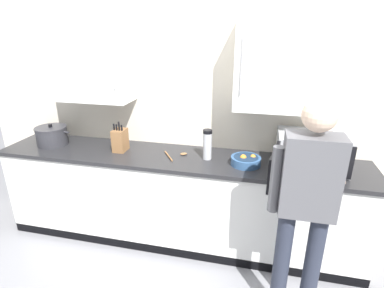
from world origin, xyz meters
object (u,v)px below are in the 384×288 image
Objects in this scene: knife_block at (120,140)px; thermos_flask at (207,144)px; stock_pot at (52,136)px; fruit_bowl at (246,160)px; person_figure at (306,200)px; wooden_spoon at (176,155)px; microwave_oven at (308,151)px.

knife_block is 1.08× the size of thermos_flask.
thermos_flask is at bearing -0.17° from knife_block.
stock_pot is 1.56× the size of fruit_bowl.
stock_pot is at bearing 163.98° from person_figure.
wooden_spoon is at bearing 0.02° from stock_pot.
fruit_bowl is at bearing -171.55° from microwave_oven.
knife_block is at bearing -179.32° from microwave_oven.
fruit_bowl reaches higher than wooden_spoon.
microwave_oven is 0.48× the size of person_figure.
wooden_spoon is at bearing -0.32° from knife_block.
wooden_spoon is at bearing 175.42° from fruit_bowl.
thermos_flask is at bearing 0.04° from stock_pot.
knife_block is at bearing 0.27° from stock_pot.
person_figure is at bearing -96.64° from microwave_oven.
person_figure reaches higher than knife_block.
knife_block is 0.84m from thermos_flask.
thermos_flask is 1.01m from person_figure.
microwave_oven reaches higher than thermos_flask.
fruit_bowl is (0.34, -0.05, -0.10)m from thermos_flask.
fruit_bowl is (1.18, -0.05, -0.07)m from knife_block.
person_figure is at bearing -22.88° from knife_block.
stock_pot is at bearing -179.73° from knife_block.
wooden_spoon is 0.63m from fruit_bowl.
microwave_oven is 1.13m from wooden_spoon.
microwave_oven is at bearing 0.56° from stock_pot.
person_figure reaches higher than fruit_bowl.
stock_pot is at bearing 178.50° from fruit_bowl.
thermos_flask reaches higher than wooden_spoon.
microwave_oven is 3.44× the size of wooden_spoon.
knife_block is (-1.67, -0.02, -0.04)m from microwave_oven.
knife_block is at bearing 157.12° from person_figure.
microwave_oven is 1.67m from knife_block.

